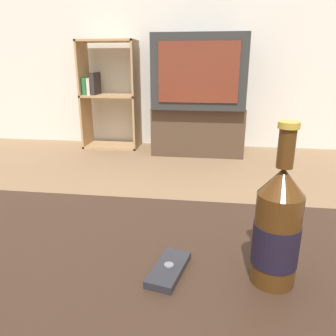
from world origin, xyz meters
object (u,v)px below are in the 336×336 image
object	(u,v)px
television	(200,72)
bookshelf	(107,94)
tv_stand	(198,129)
beer_bottle	(277,229)
cell_phone	(169,269)

from	to	relation	value
television	bookshelf	distance (m)	0.96
tv_stand	beer_bottle	xyz separation A→B (m)	(0.25, -2.65, 0.36)
bookshelf	cell_phone	xyz separation A→B (m)	(1.00, -2.74, -0.05)
television	beer_bottle	distance (m)	2.66
tv_stand	cell_phone	size ratio (longest dim) A/B	6.95
cell_phone	bookshelf	bearing A→B (deg)	122.48
bookshelf	cell_phone	world-z (taller)	bookshelf
beer_bottle	cell_phone	world-z (taller)	beer_bottle
television	bookshelf	bearing A→B (deg)	174.37
beer_bottle	cell_phone	size ratio (longest dim) A/B	2.27
bookshelf	beer_bottle	xyz separation A→B (m)	(1.18, -2.73, 0.04)
tv_stand	cell_phone	world-z (taller)	cell_phone
bookshelf	cell_phone	size ratio (longest dim) A/B	8.55
television	beer_bottle	size ratio (longest dim) A/B	2.94
tv_stand	television	xyz separation A→B (m)	(-0.00, -0.00, 0.54)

